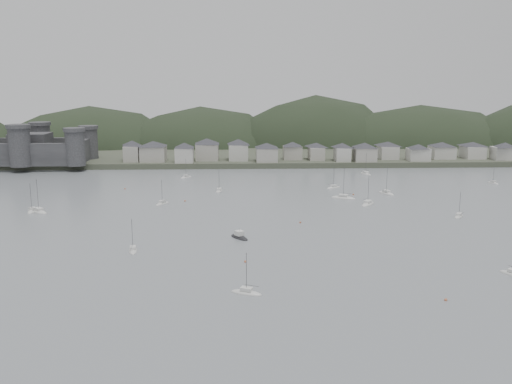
{
  "coord_description": "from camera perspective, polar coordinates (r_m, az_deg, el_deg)",
  "views": [
    {
      "loc": [
        -7.88,
        -127.85,
        46.25
      ],
      "look_at": [
        0.0,
        75.0,
        6.0
      ],
      "focal_mm": 38.81,
      "sensor_mm": 36.0,
      "label": 1
    }
  ],
  "objects": [
    {
      "name": "mooring_buoys",
      "position": [
        191.0,
        0.39,
        -2.75
      ],
      "size": [
        98.95,
        131.63,
        0.7
      ],
      "color": "#B55F3C",
      "rests_on": "ground"
    },
    {
      "name": "forested_ridge",
      "position": [
        401.59,
        -0.39,
        2.98
      ],
      "size": [
        851.55,
        103.94,
        102.57
      ],
      "color": "black",
      "rests_on": "ground"
    },
    {
      "name": "moored_fleet",
      "position": [
        198.39,
        -0.55,
        -2.21
      ],
      "size": [
        245.65,
        170.71,
        13.8
      ],
      "color": "beige",
      "rests_on": "ground"
    },
    {
      "name": "castle",
      "position": [
        329.34,
        -22.18,
        4.24
      ],
      "size": [
        66.0,
        43.0,
        20.0
      ],
      "color": "#2F2F31",
      "rests_on": "far_shore_land"
    },
    {
      "name": "ground",
      "position": [
        136.18,
        1.24,
        -8.64
      ],
      "size": [
        900.0,
        900.0,
        0.0
      ],
      "primitive_type": "plane",
      "color": "slate",
      "rests_on": "ground"
    },
    {
      "name": "far_shore_land",
      "position": [
        425.28,
        -1.15,
        5.17
      ],
      "size": [
        900.0,
        250.0,
        3.0
      ],
      "primitive_type": "cube",
      "color": "#383D2D",
      "rests_on": "ground"
    },
    {
      "name": "motor_launch_far",
      "position": [
        167.99,
        -1.73,
        -4.67
      ],
      "size": [
        6.8,
        8.1,
        3.88
      ],
      "rotation": [
        0.0,
        0.0,
        3.74
      ],
      "color": "black",
      "rests_on": "ground"
    },
    {
      "name": "waterfront_town",
      "position": [
        318.85,
        8.38,
        4.32
      ],
      "size": [
        451.48,
        28.46,
        12.92
      ],
      "color": "#A1A093",
      "rests_on": "far_shore_land"
    }
  ]
}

